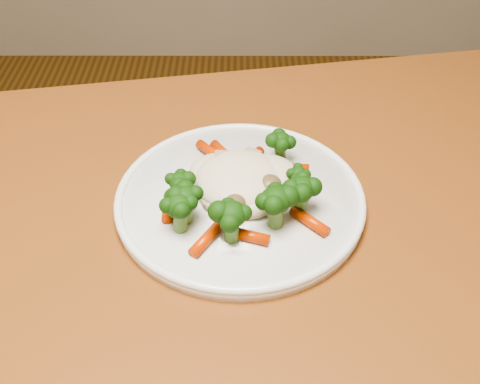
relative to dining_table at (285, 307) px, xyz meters
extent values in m
plane|color=brown|center=(0.20, 0.30, -0.64)|extent=(3.00, 3.00, 0.00)
cube|color=brown|center=(0.00, 0.00, 0.09)|extent=(1.19, 0.90, 0.04)
cylinder|color=white|center=(-0.05, 0.06, 0.12)|extent=(0.28, 0.28, 0.01)
ellipsoid|color=beige|center=(-0.05, 0.07, 0.15)|extent=(0.12, 0.11, 0.05)
ellipsoid|color=black|center=(-0.11, 0.02, 0.15)|extent=(0.05, 0.05, 0.04)
ellipsoid|color=black|center=(-0.06, -0.01, 0.15)|extent=(0.05, 0.05, 0.04)
ellipsoid|color=black|center=(-0.02, 0.01, 0.15)|extent=(0.05, 0.05, 0.05)
ellipsoid|color=black|center=(0.01, 0.03, 0.15)|extent=(0.05, 0.05, 0.04)
ellipsoid|color=black|center=(0.01, 0.07, 0.14)|extent=(0.03, 0.03, 0.03)
ellipsoid|color=black|center=(-0.01, 0.12, 0.14)|extent=(0.04, 0.04, 0.04)
ellipsoid|color=black|center=(-0.12, 0.05, 0.14)|extent=(0.04, 0.04, 0.03)
ellipsoid|color=black|center=(-0.12, 0.00, 0.15)|extent=(0.05, 0.05, 0.04)
cylinder|color=#D63D05|center=(-0.09, 0.13, 0.13)|extent=(0.04, 0.05, 0.01)
cylinder|color=#D63D05|center=(-0.04, 0.12, 0.13)|extent=(0.03, 0.04, 0.01)
cylinder|color=#D63D05|center=(0.00, 0.10, 0.13)|extent=(0.04, 0.02, 0.01)
cylinder|color=#D63D05|center=(-0.13, 0.03, 0.13)|extent=(0.01, 0.04, 0.01)
cylinder|color=#D63D05|center=(-0.09, -0.02, 0.13)|extent=(0.04, 0.05, 0.01)
cylinder|color=#D63D05|center=(-0.04, -0.01, 0.13)|extent=(0.04, 0.02, 0.01)
cylinder|color=#D63D05|center=(0.02, 0.01, 0.13)|extent=(0.04, 0.04, 0.01)
cylinder|color=#D63D05|center=(-0.04, 0.07, 0.14)|extent=(0.03, 0.04, 0.01)
cylinder|color=#D63D05|center=(-0.05, 0.09, 0.14)|extent=(0.02, 0.04, 0.01)
cylinder|color=#D63D05|center=(-0.07, 0.13, 0.13)|extent=(0.04, 0.05, 0.01)
ellipsoid|color=brown|center=(-0.05, 0.07, 0.15)|extent=(0.02, 0.02, 0.02)
ellipsoid|color=brown|center=(-0.02, 0.05, 0.15)|extent=(0.03, 0.03, 0.02)
ellipsoid|color=brown|center=(-0.07, 0.05, 0.15)|extent=(0.02, 0.02, 0.01)
ellipsoid|color=brown|center=(-0.06, 0.02, 0.15)|extent=(0.02, 0.02, 0.02)
cube|color=tan|center=(-0.07, 0.10, 0.14)|extent=(0.02, 0.02, 0.01)
cube|color=tan|center=(-0.04, 0.11, 0.14)|extent=(0.02, 0.02, 0.01)
camera|label=1|loc=(-0.05, -0.45, 0.57)|focal=45.00mm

